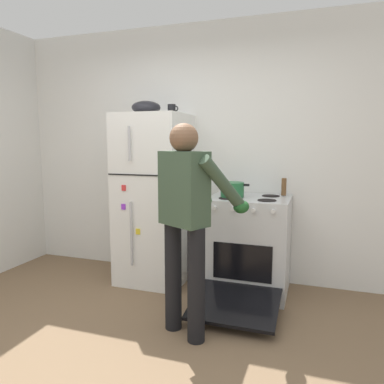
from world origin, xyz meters
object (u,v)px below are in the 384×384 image
refrigerator (155,199)px  coffee_mug (172,109)px  pepper_mill (284,187)px  stove_range (248,246)px  person_cook (188,211)px  mixing_bowl (146,108)px  red_pot (232,189)px

refrigerator → coffee_mug: coffee_mug is taller
pepper_mill → coffee_mug: bearing=-172.4°
stove_range → person_cook: (-0.29, -0.93, 0.50)m
coffee_mug → pepper_mill: 1.36m
pepper_mill → mixing_bowl: bearing=-171.8°
coffee_mug → stove_range: bearing=-4.8°
stove_range → pepper_mill: (0.30, 0.22, 0.57)m
red_pot → person_cook: bearing=-98.5°
pepper_mill → mixing_bowl: 1.60m
red_pot → pepper_mill: bearing=28.5°
red_pot → coffee_mug: size_ratio=2.88×
stove_range → coffee_mug: 1.57m
refrigerator → person_cook: (0.71, -0.95, 0.08)m
coffee_mug → mixing_bowl: mixing_bowl is taller
coffee_mug → refrigerator: bearing=-164.6°
red_pot → coffee_mug: (-0.66, 0.10, 0.78)m
red_pot → refrigerator: bearing=176.6°
red_pot → pepper_mill: 0.52m
red_pot → mixing_bowl: mixing_bowl is taller
refrigerator → red_pot: bearing=-3.4°
refrigerator → person_cook: refrigerator is taller
stove_range → coffee_mug: size_ratio=11.02×
person_cook → mixing_bowl: 1.50m
stove_range → pepper_mill: pepper_mill is taller
person_cook → red_pot: bearing=81.5°
pepper_mill → mixing_bowl: mixing_bowl is taller
stove_range → person_cook: 1.09m
stove_range → mixing_bowl: mixing_bowl is taller
stove_range → pepper_mill: bearing=36.0°
person_cook → coffee_mug: size_ratio=14.28×
pepper_mill → mixing_bowl: size_ratio=0.57×
person_cook → red_pot: person_cook is taller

